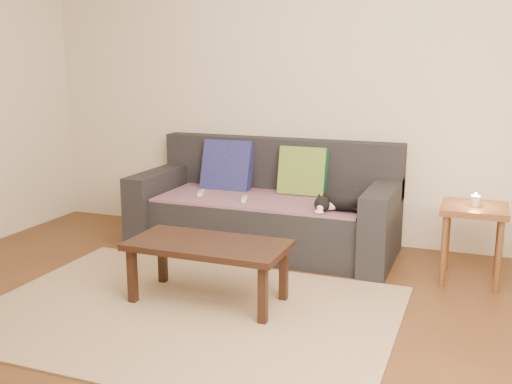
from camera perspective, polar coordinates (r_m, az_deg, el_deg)
ground at (r=3.65m, az=-7.68°, el=-12.24°), size 4.50×4.50×0.00m
back_wall at (r=5.17m, az=2.71°, el=10.00°), size 4.50×0.04×2.60m
sofa at (r=4.91m, az=1.02°, el=-1.83°), size 2.10×0.94×0.87m
throw_blanket at (r=4.80m, az=0.64°, el=-0.68°), size 1.66×0.74×0.02m
cushion_navy at (r=5.15m, az=-2.74°, el=2.48°), size 0.44×0.23×0.45m
cushion_green at (r=4.92m, az=4.48°, el=1.99°), size 0.39×0.17×0.40m
cat at (r=4.42m, az=8.26°, el=-0.68°), size 0.41×0.33×0.18m
wii_remote_a at (r=4.92m, az=-5.27°, el=-0.11°), size 0.08×0.15×0.03m
wii_remote_b at (r=4.68m, az=-1.12°, el=-0.71°), size 0.08×0.15×0.03m
side_table at (r=4.38m, az=20.04°, el=-2.45°), size 0.44×0.44×0.55m
candle at (r=4.35m, az=20.17°, el=-0.76°), size 0.06×0.06×0.09m
rug at (r=3.77m, az=-6.58°, el=-11.29°), size 2.50×1.80×0.01m
coffee_table at (r=3.80m, az=-4.60°, el=-5.51°), size 1.00×0.50×0.40m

